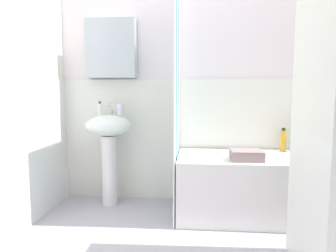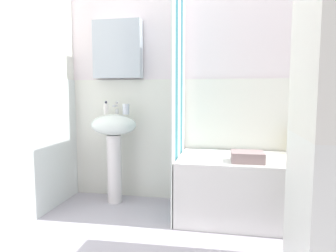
# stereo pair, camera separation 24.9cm
# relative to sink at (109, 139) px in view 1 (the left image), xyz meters

# --- Properties ---
(wall_back_tiled) EXTENTS (3.60, 0.18, 2.40)m
(wall_back_tiled) POSITION_rel_sink_xyz_m (0.97, 0.23, 0.51)
(wall_back_tiled) COLOR white
(wall_back_tiled) RESTS_ON ground_plane
(wall_left_tiled) EXTENTS (0.07, 1.81, 2.40)m
(wall_left_tiled) POSITION_rel_sink_xyz_m (-0.53, -0.69, 0.49)
(wall_left_tiled) COLOR white
(wall_left_tiled) RESTS_ON ground_plane
(sink) EXTENTS (0.44, 0.34, 0.86)m
(sink) POSITION_rel_sink_xyz_m (0.00, 0.00, 0.00)
(sink) COLOR white
(sink) RESTS_ON ground_plane
(faucet) EXTENTS (0.03, 0.12, 0.12)m
(faucet) POSITION_rel_sink_xyz_m (0.00, 0.08, 0.29)
(faucet) COLOR silver
(faucet) RESTS_ON sink
(soap_dispenser) EXTENTS (0.05, 0.05, 0.13)m
(soap_dispenser) POSITION_rel_sink_xyz_m (-0.09, 0.05, 0.29)
(soap_dispenser) COLOR white
(soap_dispenser) RESTS_ON sink
(toothbrush_cup) EXTENTS (0.06, 0.06, 0.10)m
(toothbrush_cup) POSITION_rel_sink_xyz_m (0.11, 0.05, 0.28)
(toothbrush_cup) COLOR silver
(toothbrush_cup) RESTS_ON sink
(bathtub) EXTENTS (1.41, 0.69, 0.52)m
(bathtub) POSITION_rel_sink_xyz_m (1.37, -0.15, -0.37)
(bathtub) COLOR white
(bathtub) RESTS_ON ground_plane
(shower_curtain) EXTENTS (0.01, 0.69, 2.00)m
(shower_curtain) POSITION_rel_sink_xyz_m (0.65, -0.15, 0.37)
(shower_curtain) COLOR white
(shower_curtain) RESTS_ON ground_plane
(conditioner_bottle) EXTENTS (0.05, 0.05, 0.23)m
(conditioner_bottle) POSITION_rel_sink_xyz_m (1.97, 0.13, 0.00)
(conditioner_bottle) COLOR #242831
(conditioner_bottle) RESTS_ON bathtub
(shampoo_bottle) EXTENTS (0.05, 0.05, 0.21)m
(shampoo_bottle) POSITION_rel_sink_xyz_m (1.87, 0.12, -0.01)
(shampoo_bottle) COLOR #C54E64
(shampoo_bottle) RESTS_ON bathtub
(body_wash_bottle) EXTENTS (0.05, 0.05, 0.24)m
(body_wash_bottle) POSITION_rel_sink_xyz_m (1.75, 0.09, 0.01)
(body_wash_bottle) COLOR #26785D
(body_wash_bottle) RESTS_ON bathtub
(lotion_bottle) EXTENTS (0.05, 0.05, 0.22)m
(lotion_bottle) POSITION_rel_sink_xyz_m (1.63, 0.11, -0.00)
(lotion_bottle) COLOR gold
(lotion_bottle) RESTS_ON bathtub
(towel_folded) EXTENTS (0.26, 0.22, 0.08)m
(towel_folded) POSITION_rel_sink_xyz_m (1.23, -0.32, -0.07)
(towel_folded) COLOR gray
(towel_folded) RESTS_ON bathtub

